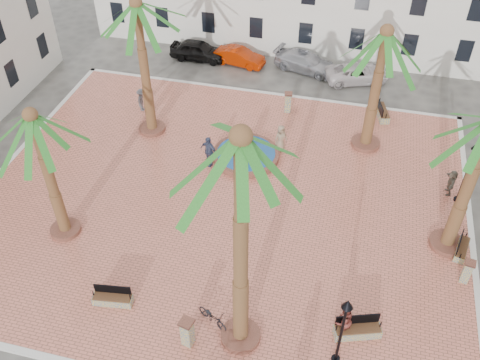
{
  "coord_description": "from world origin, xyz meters",
  "views": [
    {
      "loc": [
        6.1,
        -20.42,
        20.06
      ],
      "look_at": [
        1.0,
        0.0,
        1.6
      ],
      "focal_mm": 40.0,
      "sensor_mm": 36.0,
      "label": 1
    }
  ],
  "objects_px": {
    "bench_ne": "(382,112)",
    "car_white": "(357,73)",
    "lamppost_e": "(470,163)",
    "pedestrian_fountain_b": "(208,151)",
    "lamppost_s": "(344,321)",
    "cyclist_b": "(344,320)",
    "bench_se": "(357,330)",
    "palm_s": "(241,163)",
    "bicycle_a": "(213,317)",
    "car_red": "(239,57)",
    "pedestrian_north": "(142,100)",
    "bollard_e": "(467,271)",
    "car_silver": "(306,62)",
    "bollard_se": "(187,332)",
    "car_black": "(198,50)",
    "bench_e": "(462,249)",
    "fountain": "(246,154)",
    "bollard_n": "(288,102)",
    "pedestrian_fountain_a": "(281,138)",
    "palm_ne": "(384,47)",
    "pedestrian_east": "(451,182)",
    "bench_s": "(113,299)",
    "palm_sw": "(35,131)",
    "palm_nw": "(138,19)"
  },
  "relations": [
    {
      "from": "pedestrian_fountain_a",
      "to": "pedestrian_fountain_b",
      "type": "xyz_separation_m",
      "value": [
        -3.75,
        -2.46,
        0.15
      ]
    },
    {
      "from": "car_white",
      "to": "bicycle_a",
      "type": "bearing_deg",
      "value": 147.98
    },
    {
      "from": "palm_s",
      "to": "lamppost_e",
      "type": "bearing_deg",
      "value": 49.76
    },
    {
      "from": "lamppost_s",
      "to": "cyclist_b",
      "type": "relative_size",
      "value": 2.21
    },
    {
      "from": "bollard_se",
      "to": "car_red",
      "type": "distance_m",
      "value": 23.93
    },
    {
      "from": "bollard_se",
      "to": "bicycle_a",
      "type": "distance_m",
      "value": 1.43
    },
    {
      "from": "bollard_se",
      "to": "car_black",
      "type": "xyz_separation_m",
      "value": [
        -6.96,
        23.7,
        -0.21
      ]
    },
    {
      "from": "pedestrian_fountain_b",
      "to": "car_white",
      "type": "height_order",
      "value": "pedestrian_fountain_b"
    },
    {
      "from": "palm_s",
      "to": "bicycle_a",
      "type": "relative_size",
      "value": 6.68
    },
    {
      "from": "bollard_se",
      "to": "bollard_n",
      "type": "relative_size",
      "value": 1.09
    },
    {
      "from": "lamppost_s",
      "to": "pedestrian_east",
      "type": "xyz_separation_m",
      "value": [
        4.87,
        11.63,
        -1.96
      ]
    },
    {
      "from": "bollard_n",
      "to": "car_white",
      "type": "bearing_deg",
      "value": 52.16
    },
    {
      "from": "bench_ne",
      "to": "car_white",
      "type": "distance_m",
      "value": 4.75
    },
    {
      "from": "car_red",
      "to": "pedestrian_north",
      "type": "bearing_deg",
      "value": 159.13
    },
    {
      "from": "bollard_e",
      "to": "pedestrian_north",
      "type": "height_order",
      "value": "pedestrian_north"
    },
    {
      "from": "lamppost_s",
      "to": "pedestrian_north",
      "type": "xyz_separation_m",
      "value": [
        -14.45,
        15.19,
        -1.94
      ]
    },
    {
      "from": "bicycle_a",
      "to": "bollard_se",
      "type": "bearing_deg",
      "value": 177.69
    },
    {
      "from": "bollard_e",
      "to": "bench_se",
      "type": "bearing_deg",
      "value": -138.31
    },
    {
      "from": "fountain",
      "to": "pedestrian_east",
      "type": "distance_m",
      "value": 11.52
    },
    {
      "from": "bench_se",
      "to": "bollard_se",
      "type": "bearing_deg",
      "value": 178.31
    },
    {
      "from": "bicycle_a",
      "to": "bollard_n",
      "type": "bearing_deg",
      "value": 28.06
    },
    {
      "from": "bench_e",
      "to": "car_white",
      "type": "height_order",
      "value": "car_white"
    },
    {
      "from": "bollard_e",
      "to": "pedestrian_east",
      "type": "height_order",
      "value": "pedestrian_east"
    },
    {
      "from": "palm_ne",
      "to": "pedestrian_east",
      "type": "distance_m",
      "value": 8.15
    },
    {
      "from": "palm_sw",
      "to": "bench_e",
      "type": "relative_size",
      "value": 4.42
    },
    {
      "from": "bollard_e",
      "to": "car_silver",
      "type": "relative_size",
      "value": 0.28
    },
    {
      "from": "bench_se",
      "to": "lamppost_e",
      "type": "bearing_deg",
      "value": 45.74
    },
    {
      "from": "pedestrian_north",
      "to": "bicycle_a",
      "type": "bearing_deg",
      "value": -150.33
    },
    {
      "from": "fountain",
      "to": "car_silver",
      "type": "bearing_deg",
      "value": 81.02
    },
    {
      "from": "lamppost_e",
      "to": "pedestrian_fountain_b",
      "type": "bearing_deg",
      "value": -178.68
    },
    {
      "from": "cyclist_b",
      "to": "lamppost_s",
      "type": "bearing_deg",
      "value": 42.75
    },
    {
      "from": "fountain",
      "to": "car_red",
      "type": "bearing_deg",
      "value": 105.98
    },
    {
      "from": "palm_s",
      "to": "bench_s",
      "type": "height_order",
      "value": "palm_s"
    },
    {
      "from": "lamppost_e",
      "to": "car_white",
      "type": "relative_size",
      "value": 0.85
    },
    {
      "from": "bench_se",
      "to": "palm_s",
      "type": "bearing_deg",
      "value": 176.66
    },
    {
      "from": "pedestrian_fountain_a",
      "to": "pedestrian_fountain_b",
      "type": "relative_size",
      "value": 0.85
    },
    {
      "from": "bench_ne",
      "to": "pedestrian_fountain_a",
      "type": "bearing_deg",
      "value": 116.35
    },
    {
      "from": "lamppost_e",
      "to": "car_white",
      "type": "xyz_separation_m",
      "value": [
        -6.34,
        11.51,
        -2.15
      ]
    },
    {
      "from": "bench_e",
      "to": "palm_s",
      "type": "bearing_deg",
      "value": 141.52
    },
    {
      "from": "bench_ne",
      "to": "cyclist_b",
      "type": "height_order",
      "value": "cyclist_b"
    },
    {
      "from": "bench_e",
      "to": "bench_ne",
      "type": "distance_m",
      "value": 11.84
    },
    {
      "from": "pedestrian_fountain_a",
      "to": "lamppost_s",
      "type": "bearing_deg",
      "value": -112.04
    },
    {
      "from": "palm_nw",
      "to": "bench_e",
      "type": "height_order",
      "value": "palm_nw"
    },
    {
      "from": "bollard_e",
      "to": "pedestrian_north",
      "type": "relative_size",
      "value": 0.83
    },
    {
      "from": "bollard_se",
      "to": "bollard_e",
      "type": "distance_m",
      "value": 12.96
    },
    {
      "from": "palm_ne",
      "to": "lamppost_e",
      "type": "distance_m",
      "value": 7.51
    },
    {
      "from": "palm_ne",
      "to": "bollard_n",
      "type": "xyz_separation_m",
      "value": [
        -5.26,
        2.45,
        -5.81
      ]
    },
    {
      "from": "car_black",
      "to": "palm_nw",
      "type": "bearing_deg",
      "value": -179.31
    },
    {
      "from": "cyclist_b",
      "to": "car_black",
      "type": "xyz_separation_m",
      "value": [
        -13.11,
        21.67,
        -0.33
      ]
    },
    {
      "from": "cyclist_b",
      "to": "pedestrian_north",
      "type": "height_order",
      "value": "cyclist_b"
    }
  ]
}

